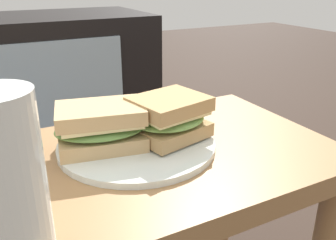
{
  "coord_description": "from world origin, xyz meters",
  "views": [
    {
      "loc": [
        -0.22,
        -0.46,
        0.72
      ],
      "look_at": [
        0.02,
        0.0,
        0.51
      ],
      "focal_mm": 38.77,
      "sensor_mm": 36.0,
      "label": 1
    }
  ],
  "objects_px": {
    "sandwich_front": "(101,127)",
    "plate": "(137,144)",
    "sandwich_back": "(169,117)",
    "beer_glass": "(4,180)",
    "tv_cabinet": "(23,96)"
  },
  "relations": [
    {
      "from": "plate",
      "to": "sandwich_front",
      "type": "relative_size",
      "value": 1.62
    },
    {
      "from": "tv_cabinet",
      "to": "beer_glass",
      "type": "xyz_separation_m",
      "value": [
        -0.12,
        -1.07,
        0.25
      ]
    },
    {
      "from": "sandwich_back",
      "to": "tv_cabinet",
      "type": "bearing_deg",
      "value": 98.14
    },
    {
      "from": "tv_cabinet",
      "to": "sandwich_front",
      "type": "xyz_separation_m",
      "value": [
        0.03,
        -0.91,
        0.21
      ]
    },
    {
      "from": "sandwich_front",
      "to": "plate",
      "type": "bearing_deg",
      "value": -10.84
    },
    {
      "from": "sandwich_back",
      "to": "beer_glass",
      "type": "height_order",
      "value": "beer_glass"
    },
    {
      "from": "sandwich_back",
      "to": "beer_glass",
      "type": "bearing_deg",
      "value": -150.17
    },
    {
      "from": "sandwich_front",
      "to": "beer_glass",
      "type": "bearing_deg",
      "value": -131.3
    },
    {
      "from": "sandwich_front",
      "to": "sandwich_back",
      "type": "xyz_separation_m",
      "value": [
        0.11,
        -0.02,
        0.0
      ]
    },
    {
      "from": "plate",
      "to": "sandwich_back",
      "type": "xyz_separation_m",
      "value": [
        0.05,
        -0.01,
        0.04
      ]
    },
    {
      "from": "sandwich_front",
      "to": "beer_glass",
      "type": "xyz_separation_m",
      "value": [
        -0.14,
        -0.16,
        0.04
      ]
    },
    {
      "from": "sandwich_back",
      "to": "beer_glass",
      "type": "distance_m",
      "value": 0.29
    },
    {
      "from": "beer_glass",
      "to": "plate",
      "type": "bearing_deg",
      "value": 37.94
    },
    {
      "from": "sandwich_front",
      "to": "beer_glass",
      "type": "relative_size",
      "value": 0.93
    },
    {
      "from": "beer_glass",
      "to": "sandwich_front",
      "type": "bearing_deg",
      "value": 48.7
    }
  ]
}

